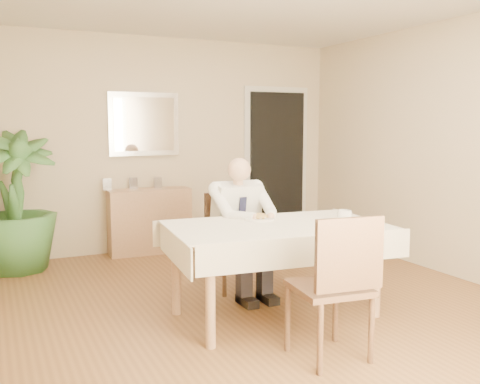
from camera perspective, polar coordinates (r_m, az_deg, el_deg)
name	(u,v)px	position (r m, az deg, el deg)	size (l,w,h in m)	color
room	(258,154)	(4.39, 1.96, 4.02)	(5.00, 5.02, 2.60)	brown
doorway	(276,165)	(7.31, 3.91, 2.90)	(0.96, 0.07, 2.10)	beige
mirror	(144,124)	(6.60, -10.18, 7.13)	(0.86, 0.04, 0.76)	silver
dining_table	(276,235)	(4.29, 3.87, -4.57)	(1.81, 1.18, 0.75)	tan
chair_far	(231,234)	(5.10, -1.00, -4.55)	(0.46, 0.46, 0.90)	#402A1C
chair_near	(337,280)	(3.53, 10.34, -9.18)	(0.51, 0.51, 0.98)	#402A1C
seated_man	(244,220)	(4.80, 0.42, -3.01)	(0.48, 0.72, 1.24)	white
plate	(259,219)	(4.47, 2.08, -2.88)	(0.26, 0.26, 0.02)	white
food	(259,216)	(4.46, 2.08, -2.61)	(0.14, 0.14, 0.06)	olive
knife	(267,218)	(4.43, 2.90, -2.75)	(0.01, 0.01, 0.13)	silver
fork	(258,218)	(4.39, 1.98, -2.83)	(0.01, 0.01, 0.13)	silver
coffee_mug	(345,216)	(4.47, 11.09, -2.50)	(0.12, 0.12, 0.09)	white
sideboard	(150,221)	(6.55, -9.61, -3.06)	(0.97, 0.33, 0.78)	tan
photo_frame_left	(107,184)	(6.45, -14.00, 0.78)	(0.10, 0.02, 0.14)	silver
photo_frame_center	(133,183)	(6.51, -11.32, 0.91)	(0.10, 0.02, 0.14)	silver
photo_frame_right	(158,182)	(6.56, -8.78, 1.01)	(0.10, 0.02, 0.14)	silver
potted_palm	(15,201)	(6.08, -22.87, -0.91)	(0.84, 0.84, 1.49)	#2F5A26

